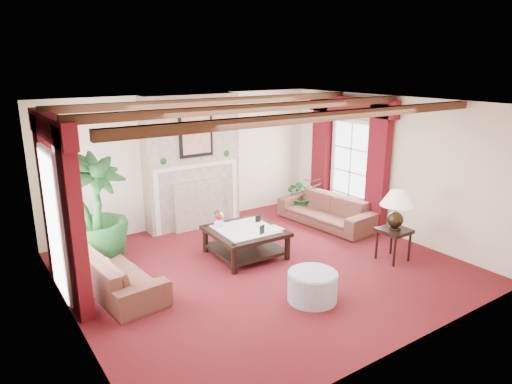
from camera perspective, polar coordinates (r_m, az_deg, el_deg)
floor at (r=7.71m, az=0.98°, el=-9.40°), size 6.00×6.00×0.00m
ceiling at (r=7.00m, az=1.08°, el=11.02°), size 6.00×6.00×0.00m
back_wall at (r=9.55m, az=-8.54°, el=3.96°), size 6.00×0.02×2.70m
left_wall at (r=6.10m, az=-22.72°, el=-3.95°), size 0.02×5.50×2.70m
right_wall at (r=9.25m, az=16.43°, el=3.09°), size 0.02×5.50×2.70m
ceiling_beams at (r=7.00m, az=1.08°, el=10.53°), size 6.00×3.00×0.12m
fireplace at (r=9.19m, az=-8.33°, el=12.01°), size 2.00×0.52×2.70m
french_door_left at (r=6.88m, az=-24.93°, el=4.67°), size 0.10×1.10×2.16m
french_door_right at (r=9.75m, az=12.13°, el=8.67°), size 0.10×1.10×2.16m
curtains_left at (r=6.84m, az=-24.43°, el=8.25°), size 0.20×2.40×2.55m
curtains_right at (r=9.63m, az=11.81°, el=11.12°), size 0.20×2.40×2.55m
sofa_left at (r=7.16m, az=-17.13°, el=-8.78°), size 2.10×0.96×0.78m
sofa_right at (r=9.64m, az=8.75°, el=-1.71°), size 2.24×1.06×0.83m
potted_palm at (r=8.05m, az=-19.21°, el=-5.14°), size 2.17×2.51×1.06m
small_plant at (r=10.31m, az=5.86°, el=-0.84°), size 1.41×1.43×0.68m
coffee_table at (r=8.06m, az=-1.32°, el=-6.32°), size 1.25×1.25×0.49m
side_table at (r=8.23m, az=16.76°, el=-6.29°), size 0.55×0.55×0.57m
ottoman at (r=6.70m, az=7.06°, el=-11.63°), size 0.72×0.72×0.42m
table_lamp at (r=8.02m, az=17.11°, el=-2.09°), size 0.55×0.55×0.70m
flower_vase at (r=8.08m, az=-4.64°, el=-3.78°), size 0.27×0.28×0.17m
book at (r=7.86m, az=1.84°, el=-3.84°), size 0.22×0.07×0.29m
photo_frame_a at (r=7.71m, az=0.76°, el=-4.76°), size 0.12×0.06×0.16m
photo_frame_b at (r=8.28m, az=0.25°, el=-3.40°), size 0.10×0.04×0.13m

